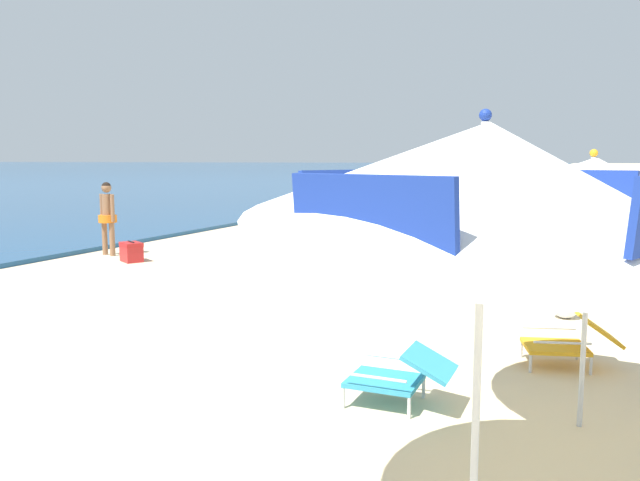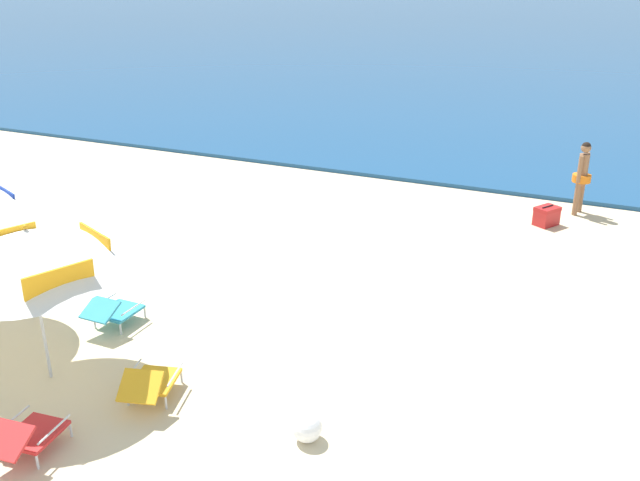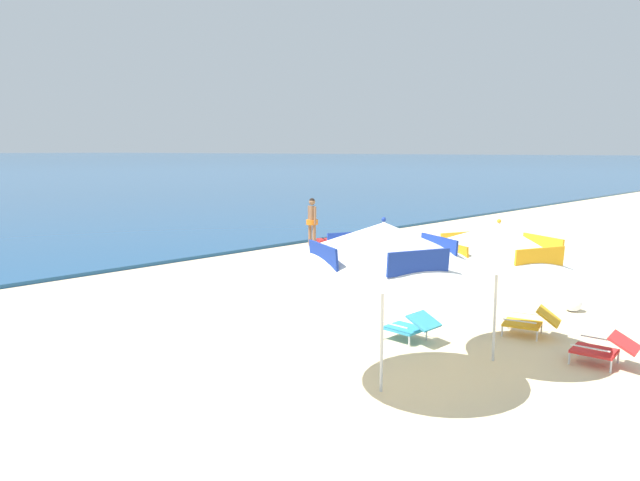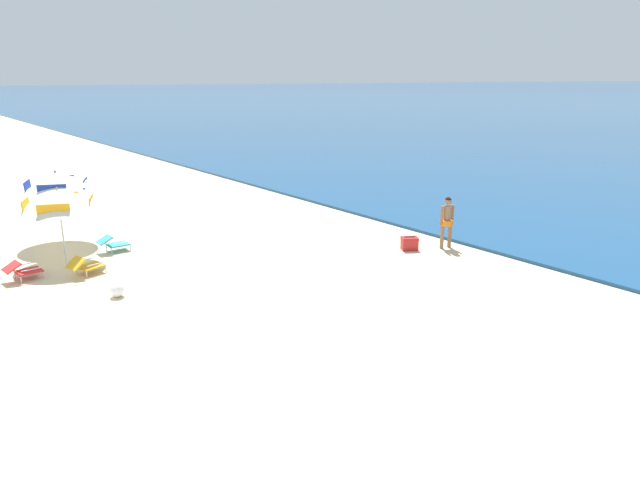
% 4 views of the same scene
% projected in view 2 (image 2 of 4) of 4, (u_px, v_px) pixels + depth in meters
% --- Properties ---
extents(beach_umbrella_striped_main, '(3.14, 3.16, 2.21)m').
position_uv_depth(beach_umbrella_striped_main, '(29.00, 250.00, 8.27)').
color(beach_umbrella_striped_main, silver).
rests_on(beach_umbrella_striped_main, ground).
extents(lounge_chair_under_umbrella, '(0.64, 0.94, 0.52)m').
position_uv_depth(lounge_chair_under_umbrella, '(25.00, 435.00, 7.41)').
color(lounge_chair_under_umbrella, red).
rests_on(lounge_chair_under_umbrella, ground).
extents(lounge_chair_beside_umbrella, '(0.76, 1.01, 0.53)m').
position_uv_depth(lounge_chair_beside_umbrella, '(150.00, 382.00, 8.37)').
color(lounge_chair_beside_umbrella, gold).
rests_on(lounge_chair_beside_umbrella, ground).
extents(lounge_chair_facing_sea, '(0.59, 0.89, 0.52)m').
position_uv_depth(lounge_chair_facing_sea, '(113.00, 311.00, 10.11)').
color(lounge_chair_facing_sea, teal).
rests_on(lounge_chair_facing_sea, ground).
extents(person_standing_near_shore, '(0.39, 0.46, 1.60)m').
position_uv_depth(person_standing_near_shore, '(582.00, 173.00, 14.58)').
color(person_standing_near_shore, '#8C6042').
rests_on(person_standing_near_shore, ground).
extents(cooler_box, '(0.55, 0.60, 0.43)m').
position_uv_depth(cooler_box, '(547.00, 216.00, 14.17)').
color(cooler_box, red).
rests_on(cooler_box, ground).
extents(beach_ball, '(0.34, 0.34, 0.34)m').
position_uv_depth(beach_ball, '(307.00, 428.00, 7.69)').
color(beach_ball, white).
rests_on(beach_ball, ground).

